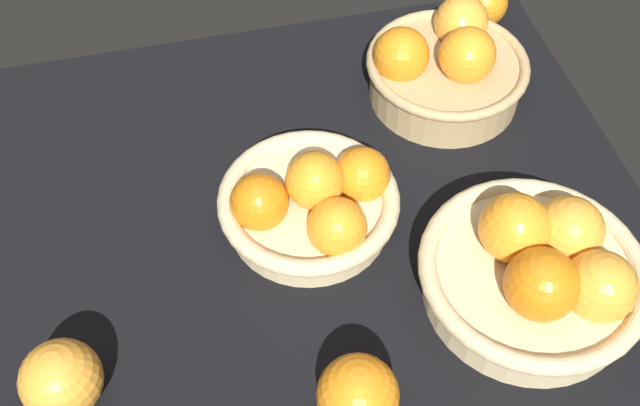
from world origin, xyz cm
name	(u,v)px	position (x,y,z in cm)	size (l,w,h in cm)	color
market_tray	(307,219)	(0.00, 0.00, 1.50)	(84.00, 72.00, 3.00)	black
basket_near_left	(445,67)	(-23.15, -16.33, 7.85)	(22.09, 22.09, 12.44)	tan
basket_far_left	(538,271)	(-22.18, 17.45, 7.65)	(25.36, 25.36, 11.88)	#D3BC8C
basket_center	(314,202)	(-0.54, 1.65, 6.83)	(21.84, 21.84, 10.44)	#D3BC8C
loose_orange_front_gap	(358,395)	(0.83, 26.61, 7.16)	(8.32, 8.32, 8.32)	orange
loose_orange_back_gap	(61,380)	(29.28, 18.10, 7.17)	(8.33, 8.33, 8.33)	#F49E33
loose_orange_side_gap	(484,3)	(-34.19, -29.78, 6.57)	(7.15, 7.15, 7.15)	orange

